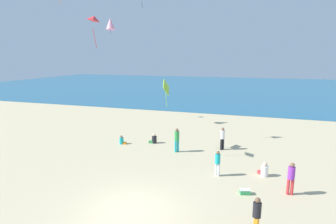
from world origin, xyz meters
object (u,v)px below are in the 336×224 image
(person_4, at_px, (257,214))
(kite_red, at_px, (94,19))
(kite_pink, at_px, (110,24))
(person_2, at_px, (264,171))
(person_1, at_px, (291,176))
(person_5, at_px, (177,138))
(person_6, at_px, (218,162))
(person_0, at_px, (122,141))
(person_3, at_px, (222,137))
(kite_lime, at_px, (166,88))
(cooler_box, at_px, (245,192))
(person_7, at_px, (154,140))

(person_4, height_order, kite_red, kite_red)
(kite_pink, relative_size, kite_red, 0.74)
(person_2, height_order, kite_red, kite_red)
(person_1, relative_size, kite_pink, 1.18)
(person_2, bearing_deg, person_5, 34.56)
(person_6, distance_m, kite_red, 10.88)
(person_2, distance_m, kite_red, 13.11)
(person_4, bearing_deg, person_0, -63.36)
(person_3, bearing_deg, kite_pink, -156.70)
(person_3, relative_size, kite_lime, 0.86)
(person_0, xyz_separation_m, person_2, (10.26, -2.73, 0.05))
(person_1, distance_m, person_5, 8.05)
(kite_lime, bearing_deg, kite_pink, 143.73)
(person_2, distance_m, person_6, 2.70)
(person_6, xyz_separation_m, kite_lime, (-4.10, 3.33, 3.64))
(person_0, height_order, person_1, person_1)
(cooler_box, height_order, person_7, person_7)
(person_7, bearing_deg, kite_lime, 132.66)
(cooler_box, height_order, kite_red, kite_red)
(person_3, xyz_separation_m, kite_lime, (-3.86, -1.20, 3.54))
(kite_lime, bearing_deg, kite_red, -135.62)
(person_3, bearing_deg, person_5, -111.29)
(kite_pink, height_order, kite_red, kite_pink)
(cooler_box, height_order, person_6, person_6)
(person_0, xyz_separation_m, kite_red, (0.30, -3.48, 8.54))
(person_3, bearing_deg, kite_red, -105.00)
(cooler_box, xyz_separation_m, kite_pink, (-12.64, 10.13, 9.42))
(person_2, relative_size, person_3, 0.50)
(cooler_box, xyz_separation_m, kite_lime, (-5.67, 5.02, 4.36))
(person_5, height_order, kite_lime, kite_lime)
(person_4, bearing_deg, kite_pink, -68.25)
(kite_lime, bearing_deg, person_1, -29.63)
(person_5, xyz_separation_m, kite_pink, (-7.83, 5.35, 8.56))
(person_7, bearing_deg, cooler_box, 131.28)
(person_3, height_order, person_7, person_3)
(person_3, bearing_deg, person_0, -129.27)
(person_3, distance_m, person_5, 3.33)
(kite_pink, bearing_deg, person_6, -37.36)
(person_3, distance_m, person_6, 4.55)
(person_2, bearing_deg, person_3, 2.71)
(person_2, height_order, kite_lime, kite_lime)
(cooler_box, distance_m, person_1, 2.32)
(person_5, xyz_separation_m, person_6, (3.23, -3.10, -0.14))
(cooler_box, relative_size, person_7, 0.73)
(kite_red, bearing_deg, person_2, 4.28)
(cooler_box, relative_size, person_3, 0.34)
(kite_pink, bearing_deg, person_0, -55.94)
(person_0, relative_size, kite_lime, 0.35)
(cooler_box, distance_m, kite_lime, 8.74)
(person_7, bearing_deg, person_1, 141.14)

